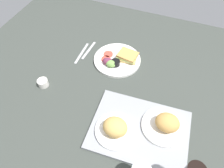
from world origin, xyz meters
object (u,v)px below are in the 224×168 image
object	(u,v)px
bread_plate_far	(115,128)
knife	(82,53)
plate_with_salad	(118,59)
bread_plate_near	(166,124)
fork	(89,50)
espresso_cup	(43,83)
serving_tray	(139,130)

from	to	relation	value
bread_plate_far	knife	world-z (taller)	bread_plate_far
bread_plate_far	knife	bearing A→B (deg)	-47.90
bread_plate_far	knife	xyz separation A→B (cm)	(38.65, -42.77, -4.82)
bread_plate_far	plate_with_salad	xyz separation A→B (cm)	(14.99, -44.36, -3.35)
bread_plate_near	fork	world-z (taller)	bread_plate_near
fork	knife	xyz separation A→B (cm)	(3.00, 4.00, 0.00)
espresso_cup	bread_plate_far	bearing A→B (deg)	165.10
fork	bread_plate_far	bearing A→B (deg)	40.44
bread_plate_near	plate_with_salad	bearing A→B (deg)	-43.71
plate_with_salad	espresso_cup	distance (cm)	45.06
bread_plate_far	knife	size ratio (longest dim) A/B	1.01
serving_tray	knife	xyz separation A→B (cm)	(48.72, -37.39, -0.55)
serving_tray	fork	distance (cm)	61.67
espresso_cup	bread_plate_near	bearing A→B (deg)	178.19
serving_tray	fork	world-z (taller)	serving_tray
plate_with_salad	fork	distance (cm)	20.86
serving_tray	fork	size ratio (longest dim) A/B	2.65
serving_tray	bread_plate_far	size ratio (longest dim) A/B	2.35
bread_plate_near	plate_with_salad	xyz separation A→B (cm)	(35.59, -34.03, -3.11)
serving_tray	espresso_cup	world-z (taller)	espresso_cup
serving_tray	espresso_cup	distance (cm)	57.33
espresso_cup	fork	size ratio (longest dim) A/B	0.33
bread_plate_near	plate_with_salad	distance (cm)	49.34
bread_plate_far	plate_with_salad	world-z (taller)	bread_plate_far
serving_tray	bread_plate_near	size ratio (longest dim) A/B	2.19
serving_tray	espresso_cup	xyz separation A→B (cm)	(56.88, -7.06, 1.20)
fork	knife	bearing A→B (deg)	-33.75
serving_tray	plate_with_salad	distance (cm)	46.34
knife	serving_tray	bearing A→B (deg)	50.65
plate_with_salad	fork	size ratio (longest dim) A/B	1.66
bread_plate_far	plate_with_salad	bearing A→B (deg)	-71.33
bread_plate_far	fork	distance (cm)	59.01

